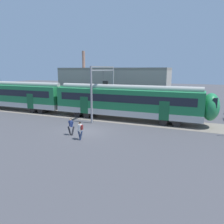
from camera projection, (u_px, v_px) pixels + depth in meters
ground_plane at (85, 131)px, 22.01m from camera, size 160.00×160.00×0.00m
track_bed at (53, 113)px, 31.32m from camera, size 80.00×4.40×0.01m
commuter_train at (67, 98)px, 29.94m from camera, size 38.05×3.07×4.73m
pedestrian_navy at (71, 125)px, 20.58m from camera, size 0.67×0.48×1.67m
pedestrian_white at (80, 129)px, 19.21m from camera, size 0.63×0.54×1.67m
catenary_gantry at (103, 84)px, 27.45m from camera, size 0.24×6.64×6.53m
background_building at (113, 87)px, 35.88m from camera, size 18.02×5.00×9.20m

